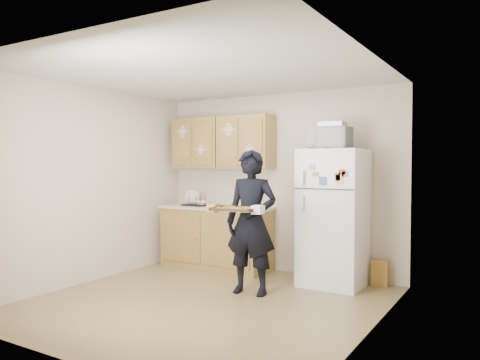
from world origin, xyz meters
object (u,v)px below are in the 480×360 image
object	(u,v)px
refrigerator	(334,217)
dish_rack	(196,201)
baking_tray	(235,210)
person	(251,222)
microwave	(330,138)

from	to	relation	value
refrigerator	dish_rack	xyz separation A→B (m)	(-2.12, -0.00, 0.12)
dish_rack	baking_tray	bearing A→B (deg)	-39.78
person	microwave	bearing A→B (deg)	44.80
baking_tray	microwave	size ratio (longest dim) A/B	0.99
microwave	person	bearing A→B (deg)	-129.48
microwave	baking_tray	bearing A→B (deg)	-122.58
person	baking_tray	distance (m)	0.34
dish_rack	person	bearing A→B (deg)	-31.13
baking_tray	refrigerator	bearing A→B (deg)	51.48
baking_tray	dish_rack	size ratio (longest dim) A/B	1.31
person	dish_rack	distance (m)	1.68
refrigerator	baking_tray	size ratio (longest dim) A/B	3.51
person	baking_tray	world-z (taller)	person
microwave	dish_rack	bearing A→B (deg)	177.65
person	baking_tray	size ratio (longest dim) A/B	3.47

